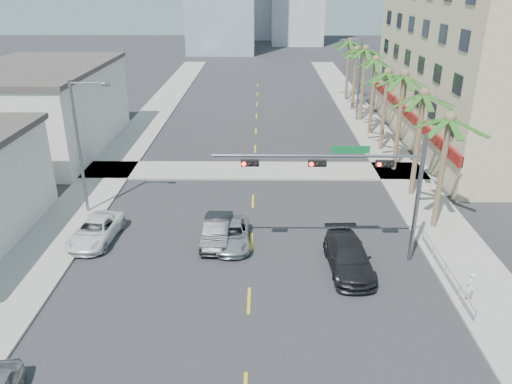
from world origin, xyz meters
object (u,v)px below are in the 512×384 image
at_px(car_lane_left, 217,231).
at_px(pedestrian, 470,287).
at_px(traffic_signal_mast, 360,177).
at_px(car_lane_center, 232,234).
at_px(car_lane_right, 349,257).
at_px(car_parked_far, 96,231).

bearing_deg(car_lane_left, pedestrian, -23.55).
relative_size(traffic_signal_mast, car_lane_left, 2.48).
xyz_separation_m(traffic_signal_mast, car_lane_center, (-6.93, 1.80, -4.43)).
distance_m(car_lane_center, car_lane_right, 7.07).
xyz_separation_m(car_parked_far, car_lane_right, (14.75, -3.09, 0.10)).
bearing_deg(traffic_signal_mast, pedestrian, -39.30).
bearing_deg(pedestrian, car_lane_left, -68.95).
distance_m(traffic_signal_mast, pedestrian, 7.60).
xyz_separation_m(car_parked_far, car_lane_left, (7.34, -0.07, 0.06)).
distance_m(car_parked_far, car_lane_left, 7.34).
bearing_deg(car_lane_left, car_parked_far, -178.72).
distance_m(car_parked_far, car_lane_right, 15.07).
bearing_deg(traffic_signal_mast, car_parked_far, 172.15).
xyz_separation_m(traffic_signal_mast, car_parked_far, (-15.18, 2.09, -4.38)).
relative_size(car_lane_left, pedestrian, 2.85).
height_order(traffic_signal_mast, car_parked_far, traffic_signal_mast).
bearing_deg(pedestrian, car_lane_right, -73.12).
bearing_deg(car_lane_right, car_lane_left, 155.10).
bearing_deg(car_parked_far, pedestrian, -12.11).
height_order(car_parked_far, car_lane_right, car_lane_right).
relative_size(traffic_signal_mast, car_lane_right, 2.07).
bearing_deg(pedestrian, traffic_signal_mast, -82.87).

